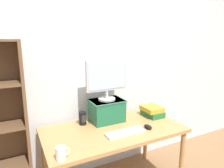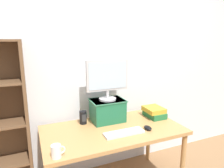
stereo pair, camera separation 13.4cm
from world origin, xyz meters
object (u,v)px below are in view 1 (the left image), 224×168
at_px(computer_monitor, 107,78).
at_px(keyboard, 125,132).
at_px(desk, 114,135).
at_px(coffee_mug, 61,153).
at_px(computer_mouse, 148,127).
at_px(book_stack, 152,111).
at_px(desk_speaker, 83,118).
at_px(riser_box, 107,110).

distance_m(computer_monitor, keyboard, 0.60).
distance_m(desk, coffee_mug, 0.68).
relative_size(computer_mouse, coffee_mug, 0.96).
height_order(computer_monitor, keyboard, computer_monitor).
xyz_separation_m(book_stack, desk_speaker, (-0.82, 0.14, 0.01)).
bearing_deg(desk_speaker, riser_box, -6.13).
bearing_deg(desk_speaker, computer_mouse, -35.53).
bearing_deg(computer_mouse, coffee_mug, -171.13).
bearing_deg(coffee_mug, desk_speaker, 56.86).
bearing_deg(book_stack, desk_speaker, 170.33).
bearing_deg(riser_box, desk_speaker, 173.87).
bearing_deg(computer_mouse, keyboard, 178.68).
relative_size(computer_mouse, book_stack, 0.42).
xyz_separation_m(keyboard, book_stack, (0.52, 0.25, 0.05)).
bearing_deg(book_stack, riser_box, 168.59).
height_order(desk, book_stack, book_stack).
bearing_deg(riser_box, keyboard, -86.41).
height_order(computer_mouse, book_stack, book_stack).
bearing_deg(coffee_mug, keyboard, 12.91).
height_order(desk, coffee_mug, coffee_mug).
relative_size(keyboard, desk_speaker, 2.85).
bearing_deg(computer_mouse, book_stack, 45.54).
bearing_deg(computer_mouse, computer_monitor, 127.96).
height_order(coffee_mug, desk_speaker, desk_speaker).
xyz_separation_m(computer_monitor, computer_mouse, (0.29, -0.37, -0.47)).
height_order(riser_box, coffee_mug, riser_box).
distance_m(book_stack, desk_speaker, 0.83).
xyz_separation_m(computer_monitor, coffee_mug, (-0.63, -0.51, -0.43)).
xyz_separation_m(computer_mouse, book_stack, (0.26, 0.26, 0.04)).
bearing_deg(keyboard, desk, 107.25).
xyz_separation_m(computer_monitor, desk_speaker, (-0.27, 0.03, -0.42)).
bearing_deg(desk, book_stack, 9.99).
distance_m(desk, computer_mouse, 0.36).
relative_size(computer_monitor, keyboard, 1.17).
bearing_deg(keyboard, coffee_mug, -167.09).
relative_size(riser_box, computer_monitor, 0.79).
height_order(riser_box, computer_mouse, riser_box).
distance_m(coffee_mug, desk_speaker, 0.65).
relative_size(computer_monitor, book_stack, 1.85).
relative_size(desk, computer_monitor, 3.05).
bearing_deg(riser_box, computer_mouse, -52.15).
xyz_separation_m(desk, computer_mouse, (0.31, -0.16, 0.09)).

